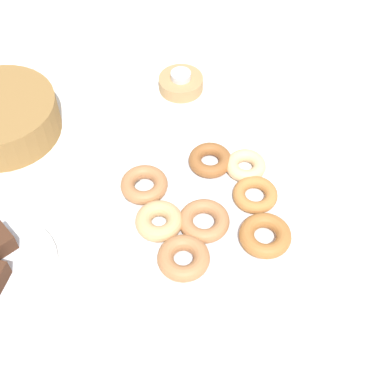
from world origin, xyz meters
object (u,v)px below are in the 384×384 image
Objects in this scene: donut_1 at (184,258)px; tealight at (181,76)px; donut_5 at (210,160)px; donut_plate at (206,211)px; candle_holder at (181,83)px; donut_3 at (255,195)px; donut_4 at (144,185)px; basket at (1,117)px; donut_7 at (159,221)px; donut_6 at (265,236)px; donut_2 at (204,221)px; donut_0 at (246,166)px.

tealight is (0.37, 0.26, 0.01)m from donut_1.
donut_plate is at bearing -152.40° from donut_5.
donut_plate is 2.90× the size of candle_holder.
donut_4 reaches higher than donut_3.
candle_holder is (0.37, 0.26, -0.01)m from donut_1.
donut_3 is 0.36× the size of basket.
candle_holder is at bearing -37.49° from basket.
donut_5 is 0.24m from tealight.
candle_holder is at bearing 27.84° from donut_7.
donut_3 is at bearing 39.37° from donut_6.
donut_7 is 0.38m from candle_holder.
donut_6 reaches higher than donut_plate.
tealight is at bearing 53.46° from donut_6.
basket reaches higher than donut_6.
donut_1 is 0.23m from donut_5.
donut_plate is at bearing 13.81° from donut_1.
donut_5 is 0.17m from donut_7.
donut_3 reaches higher than candle_holder.
donut_7 reaches higher than donut_6.
donut_1 is at bearing -159.64° from donut_5.
donut_5 is at bearing 60.65° from donut_6.
donut_plate is at bearing 27.45° from donut_2.
donut_4 is 1.04× the size of donut_7.
donut_4 is at bearing -85.68° from basket.
donut_1 is (-0.12, -0.03, 0.02)m from donut_plate.
donut_3 is 0.90× the size of donut_6.
donut_5 is at bearing -132.49° from tealight.
donut_1 is (-0.24, -0.01, 0.00)m from donut_0.
basket is at bearing 142.51° from candle_holder.
donut_plate is 3.38× the size of donut_5.
donut_7 is at bearing 113.56° from donut_6.
basket is at bearing 96.08° from donut_plate.
candle_holder is at bearing 57.22° from donut_3.
donut_plate is 0.12m from donut_6.
donut_1 reaches higher than donut_4.
donut_7 is (-0.15, 0.11, 0.00)m from donut_3.
donut_7 is at bearing -152.16° from candle_holder.
donut_4 is at bearing 95.17° from donut_6.
donut_plate is 0.04m from donut_2.
donut_6 is 2.10× the size of tealight.
donut_4 is 0.38× the size of basket.
donut_5 is 0.98× the size of donut_7.
donut_1 is at bearing 169.28° from donut_3.
basket is at bearing 109.41° from donut_5.
donut_2 is 0.94× the size of candle_holder.
donut_2 is at bearing -139.96° from candle_holder.
donut_6 is at bearing -138.67° from donut_0.
donut_4 and donut_6 have the same top height.
donut_0 reaches higher than donut_plate.
donut_4 is 0.09m from donut_7.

